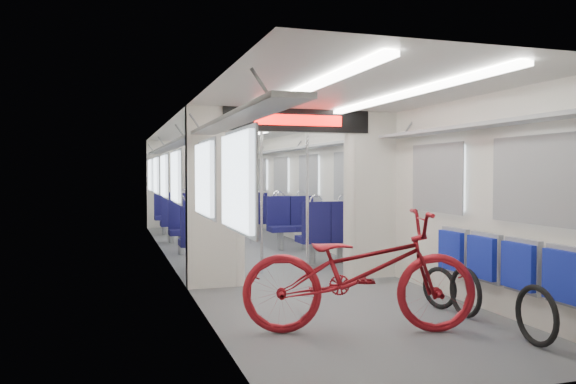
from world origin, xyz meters
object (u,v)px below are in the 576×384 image
object	(u,v)px
flip_bench	(502,261)
seat_bay_far_left	(178,214)
bicycle	(359,271)
bike_hoop_c	(439,290)
bike_hoop_b	(465,295)
seat_bay_near_left	(201,229)
stanchion_near_left	(262,194)
stanchion_near_right	(307,195)
seat_bay_far_right	(259,213)
bike_hoop_a	(536,319)
seat_bay_near_right	(308,224)
stanchion_far_left	(220,188)
stanchion_far_right	(250,188)

from	to	relation	value
flip_bench	seat_bay_far_left	xyz separation A→B (m)	(-2.29, 7.95, -0.05)
bicycle	bike_hoop_c	distance (m)	1.36
bike_hoop_b	bike_hoop_c	bearing A→B (deg)	96.59
flip_bench	seat_bay_near_left	size ratio (longest dim) A/B	1.08
stanchion_near_left	stanchion_near_right	distance (m)	0.66
bike_hoop_b	seat_bay_far_right	distance (m)	7.77
bike_hoop_a	seat_bay_near_right	bearing A→B (deg)	91.24
seat_bay_far_left	stanchion_near_left	distance (m)	4.89
bicycle	flip_bench	size ratio (longest dim) A/B	1.02
seat_bay_near_left	seat_bay_near_right	xyz separation A→B (m)	(1.87, -0.07, 0.03)
seat_bay_near_right	stanchion_near_left	world-z (taller)	stanchion_near_left
seat_bay_far_left	seat_bay_near_right	bearing A→B (deg)	-61.03
bike_hoop_a	bike_hoop_c	bearing A→B (deg)	92.08
bicycle	seat_bay_far_right	bearing A→B (deg)	7.84
seat_bay_far_left	seat_bay_far_right	bearing A→B (deg)	-0.64
bike_hoop_b	seat_bay_near_left	distance (m)	4.91
bike_hoop_a	bike_hoop_c	xyz separation A→B (m)	(-0.05, 1.38, -0.04)
seat_bay_near_left	stanchion_far_left	xyz separation A→B (m)	(0.68, 1.87, 0.62)
stanchion_near_right	stanchion_far_right	distance (m)	3.66
bike_hoop_c	stanchion_far_left	world-z (taller)	stanchion_far_left
bicycle	stanchion_far_left	size ratio (longest dim) A/B	0.93
bike_hoop_b	seat_bay_far_right	size ratio (longest dim) A/B	0.27
bicycle	stanchion_near_right	distance (m)	2.92
bike_hoop_c	stanchion_near_right	xyz separation A→B (m)	(-0.70, 2.27, 0.95)
bicycle	seat_bay_near_left	bearing A→B (deg)	25.04
bicycle	bike_hoop_b	size ratio (longest dim) A/B	4.17
seat_bay_far_right	bicycle	bearing A→B (deg)	-98.13
stanchion_far_left	stanchion_far_right	bearing A→B (deg)	-2.22
bike_hoop_b	stanchion_near_left	distance (m)	3.39
bicycle	seat_bay_far_right	distance (m)	8.00
seat_bay_near_left	stanchion_near_left	bearing A→B (deg)	-66.69
seat_bay_near_left	seat_bay_near_right	size ratio (longest dim) A/B	0.90
flip_bench	seat_bay_near_left	world-z (taller)	seat_bay_near_left
bike_hoop_b	seat_bay_far_right	bearing A→B (deg)	90.83
stanchion_near_right	seat_bay_near_right	bearing A→B (deg)	70.03
flip_bench	stanchion_near_left	bearing A→B (deg)	117.62
seat_bay_near_right	seat_bay_far_left	bearing A→B (deg)	118.97
bike_hoop_c	seat_bay_near_right	world-z (taller)	seat_bay_near_right
bicycle	stanchion_near_left	distance (m)	3.18
stanchion_near_left	stanchion_far_right	bearing A→B (deg)	78.92
bike_hoop_b	seat_bay_near_right	xyz separation A→B (m)	(-0.11, 4.41, 0.32)
seat_bay_near_right	seat_bay_far_right	bearing A→B (deg)	90.00
stanchion_far_left	stanchion_far_right	distance (m)	0.62
seat_bay_far_right	stanchion_far_left	size ratio (longest dim) A/B	0.84
bicycle	stanchion_near_right	bearing A→B (deg)	5.93
bike_hoop_b	bike_hoop_c	xyz separation A→B (m)	(-0.05, 0.40, -0.03)
stanchion_far_left	flip_bench	bearing A→B (deg)	-76.13
bicycle	seat_bay_far_left	world-z (taller)	bicycle
stanchion_far_right	bicycle	bearing A→B (deg)	-94.98
seat_bay_near_right	stanchion_far_right	bearing A→B (deg)	106.45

